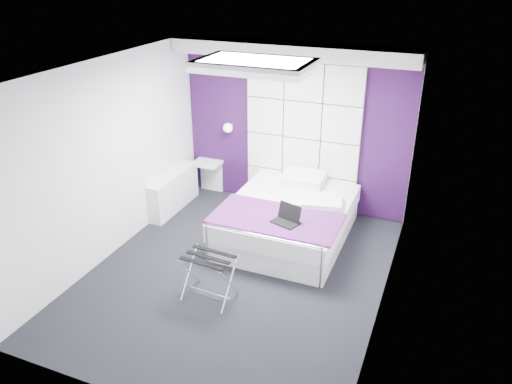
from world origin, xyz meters
TOP-DOWN VIEW (x-y plane):
  - floor at (0.00, 0.00)m, footprint 4.40×4.40m
  - ceiling at (0.00, 0.00)m, footprint 4.40×4.40m
  - wall_back at (0.00, 2.20)m, footprint 3.60×0.00m
  - wall_left at (-1.80, 0.00)m, footprint 0.00×4.40m
  - wall_right at (1.80, 0.00)m, footprint 0.00×4.40m
  - accent_wall at (0.00, 2.19)m, footprint 3.58×0.02m
  - soffit at (0.00, 1.95)m, footprint 3.58×0.50m
  - headboard at (0.15, 2.14)m, footprint 1.80×0.08m
  - skylight at (0.00, 0.60)m, footprint 1.36×0.86m
  - wall_lamp at (-1.05, 2.06)m, footprint 0.15×0.15m
  - radiator at (-1.69, 1.30)m, footprint 0.22×1.20m
  - bed at (0.30, 1.12)m, footprint 1.70×2.05m
  - nightstand at (-1.45, 2.02)m, footprint 0.45×0.35m
  - luggage_rack at (-0.11, -0.57)m, footprint 0.57×0.42m
  - laptop at (0.46, 0.55)m, footprint 0.34×0.24m

SIDE VIEW (x-z plane):
  - floor at x=0.00m, z-range 0.00..0.00m
  - luggage_rack at x=-0.11m, z-range 0.00..0.56m
  - radiator at x=-1.69m, z-range 0.00..0.60m
  - bed at x=0.30m, z-range -0.06..0.66m
  - nightstand at x=-1.45m, z-range 0.53..0.58m
  - laptop at x=0.46m, z-range 0.51..0.76m
  - headboard at x=0.15m, z-range 0.02..2.32m
  - wall_lamp at x=-1.05m, z-range 1.15..1.29m
  - wall_left at x=-1.80m, z-range -0.90..3.50m
  - wall_right at x=1.80m, z-range -0.90..3.50m
  - accent_wall at x=0.00m, z-range 0.01..2.59m
  - wall_back at x=0.00m, z-range -0.50..3.10m
  - soffit at x=0.00m, z-range 2.40..2.60m
  - skylight at x=0.00m, z-range 2.49..2.61m
  - ceiling at x=0.00m, z-range 2.60..2.60m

